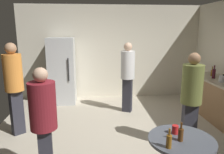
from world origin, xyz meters
TOP-DOWN VIEW (x-y plane):
  - ground_plane at (0.00, 0.00)m, footprint 5.20×5.20m
  - wall_back at (0.00, 2.63)m, footprint 5.32×0.06m
  - refrigerator at (-1.41, 2.20)m, footprint 0.70×0.68m
  - kitchen_counter at (2.28, 0.72)m, footprint 0.64×1.88m
  - kettle at (2.23, 0.56)m, footprint 0.24×0.17m
  - wine_bottle_on_counter at (2.22, 0.92)m, footprint 0.08×0.08m
  - beer_bottle_on_counter at (2.33, 1.18)m, footprint 0.06×0.06m
  - foreground_table at (0.47, -1.45)m, footprint 0.80×0.80m
  - beer_bottle_amber at (0.24, -1.63)m, footprint 0.06×0.06m
  - beer_bottle_brown at (0.44, -1.50)m, footprint 0.06×0.06m
  - plastic_cup_red at (0.44, -1.32)m, footprint 0.08×0.08m
  - person_in_white_shirt at (0.27, 1.35)m, footprint 0.45×0.45m
  - person_in_maroon_shirt at (-1.22, -1.09)m, footprint 0.39×0.39m
  - person_in_orange_shirt at (-2.06, 0.37)m, footprint 0.48×0.48m
  - person_in_olive_shirt at (1.04, -0.46)m, footprint 0.37×0.37m

SIDE VIEW (x-z plane):
  - ground_plane at x=0.00m, z-range -0.10..0.00m
  - kitchen_counter at x=2.28m, z-range 0.00..0.90m
  - foreground_table at x=0.47m, z-range 0.26..1.00m
  - plastic_cup_red at x=0.44m, z-range 0.73..0.85m
  - beer_bottle_amber at x=0.24m, z-range 0.70..0.93m
  - beer_bottle_brown at x=0.44m, z-range 0.70..0.93m
  - refrigerator at x=-1.41m, z-range 0.00..1.80m
  - person_in_maroon_shirt at x=-1.22m, z-range 0.13..1.70m
  - person_in_olive_shirt at x=1.04m, z-range 0.14..1.80m
  - kettle at x=2.23m, z-range 0.88..1.06m
  - beer_bottle_on_counter at x=2.33m, z-range 0.87..1.10m
  - person_in_white_shirt at x=0.27m, z-range 0.15..1.86m
  - wine_bottle_on_counter at x=2.22m, z-range 0.86..1.17m
  - person_in_orange_shirt at x=-2.06m, z-range 0.16..1.94m
  - wall_back at x=0.00m, z-range 0.00..2.70m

